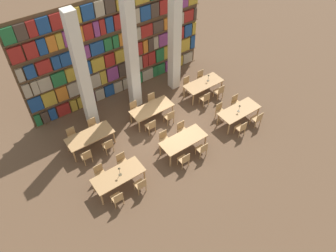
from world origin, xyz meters
TOP-DOWN VIEW (x-y plane):
  - ground_plane at (0.00, 0.00)m, footprint 40.00×40.00m
  - bookshelf_bank at (0.01, 4.23)m, footprint 10.10×0.35m
  - pillar_left at (-2.53, 2.84)m, footprint 0.50×0.50m
  - pillar_center at (0.00, 2.84)m, footprint 0.50×0.50m
  - pillar_right at (2.53, 2.84)m, footprint 0.50×0.50m
  - reading_table_0 at (-3.32, -1.29)m, footprint 2.16×0.93m
  - chair_0 at (-3.81, -2.04)m, footprint 0.42×0.40m
  - chair_1 at (-3.81, -0.54)m, footprint 0.42×0.40m
  - chair_2 at (-2.73, -2.04)m, footprint 0.42×0.40m
  - chair_3 at (-2.73, -0.54)m, footprint 0.42×0.40m
  - desk_lamp_0 at (-3.25, -1.33)m, footprint 0.14×0.14m
  - reading_table_1 at (0.04, -1.28)m, footprint 2.16×0.93m
  - chair_4 at (-0.48, -2.03)m, footprint 0.42×0.40m
  - chair_5 at (-0.48, -0.53)m, footprint 0.42×0.40m
  - chair_6 at (0.54, -2.03)m, footprint 0.42×0.40m
  - chair_7 at (0.54, -0.53)m, footprint 0.42×0.40m
  - reading_table_2 at (3.45, -1.34)m, footprint 2.16×0.93m
  - chair_8 at (2.90, -2.09)m, footprint 0.42×0.40m
  - chair_9 at (2.90, -0.59)m, footprint 0.42×0.40m
  - chair_10 at (3.99, -2.09)m, footprint 0.42×0.40m
  - chair_11 at (3.99, -0.59)m, footprint 0.42×0.40m
  - desk_lamp_1 at (3.36, -1.38)m, footprint 0.14×0.14m
  - reading_table_3 at (-3.30, 1.38)m, footprint 2.16×0.93m
  - chair_12 at (-3.87, 0.63)m, footprint 0.42×0.40m
  - chair_13 at (-3.87, 2.14)m, footprint 0.42×0.40m
  - chair_14 at (-2.80, 0.63)m, footprint 0.42×0.40m
  - chair_15 at (-2.80, 2.14)m, footprint 0.42×0.40m
  - reading_table_4 at (0.02, 1.28)m, footprint 2.16×0.93m
  - chair_16 at (-0.53, 0.53)m, footprint 0.42×0.40m
  - chair_17 at (-0.53, 2.03)m, footprint 0.42×0.40m
  - chair_18 at (0.56, 0.53)m, footprint 0.42×0.40m
  - chair_19 at (0.56, 2.03)m, footprint 0.42×0.40m
  - reading_table_5 at (3.38, 1.32)m, footprint 2.16×0.93m
  - chair_20 at (2.89, 0.57)m, footprint 0.42×0.40m
  - chair_21 at (2.89, 2.07)m, footprint 0.42×0.40m
  - chair_22 at (3.89, 0.57)m, footprint 0.42×0.40m
  - chair_23 at (3.89, 2.07)m, footprint 0.42×0.40m
  - desk_lamp_2 at (3.71, 1.34)m, footprint 0.14×0.14m

SIDE VIEW (x-z plane):
  - ground_plane at x=0.00m, z-range 0.00..0.00m
  - chair_0 at x=-3.81m, z-range 0.03..0.90m
  - chair_1 at x=-3.81m, z-range 0.03..0.90m
  - chair_2 at x=-2.73m, z-range 0.03..0.90m
  - chair_3 at x=-2.73m, z-range 0.03..0.90m
  - chair_4 at x=-0.48m, z-range 0.03..0.90m
  - chair_5 at x=-0.48m, z-range 0.03..0.90m
  - chair_6 at x=0.54m, z-range 0.03..0.90m
  - chair_7 at x=0.54m, z-range 0.03..0.90m
  - chair_8 at x=2.90m, z-range 0.03..0.90m
  - chair_9 at x=2.90m, z-range 0.03..0.90m
  - chair_10 at x=3.99m, z-range 0.03..0.90m
  - chair_11 at x=3.99m, z-range 0.03..0.90m
  - chair_12 at x=-3.87m, z-range 0.03..0.90m
  - chair_13 at x=-3.87m, z-range 0.03..0.90m
  - chair_14 at x=-2.80m, z-range 0.03..0.90m
  - chair_15 at x=-2.80m, z-range 0.03..0.90m
  - chair_16 at x=-0.53m, z-range 0.03..0.90m
  - chair_17 at x=-0.53m, z-range 0.03..0.90m
  - chair_18 at x=0.56m, z-range 0.03..0.90m
  - chair_19 at x=0.56m, z-range 0.03..0.90m
  - chair_20 at x=2.89m, z-range 0.03..0.90m
  - chair_21 at x=2.89m, z-range 0.03..0.90m
  - chair_22 at x=3.89m, z-range 0.03..0.90m
  - chair_23 at x=3.89m, z-range 0.03..0.90m
  - reading_table_0 at x=-3.32m, z-range 0.31..1.08m
  - reading_table_1 at x=0.04m, z-range 0.31..1.08m
  - reading_table_2 at x=3.45m, z-range 0.31..1.08m
  - reading_table_3 at x=-3.30m, z-range 0.31..1.08m
  - reading_table_4 at x=0.02m, z-range 0.31..1.08m
  - reading_table_5 at x=3.38m, z-range 0.31..1.08m
  - desk_lamp_1 at x=3.36m, z-range 0.84..1.25m
  - desk_lamp_2 at x=3.71m, z-range 0.84..1.25m
  - desk_lamp_0 at x=-3.25m, z-range 0.86..1.34m
  - bookshelf_bank at x=0.01m, z-range -0.07..5.43m
  - pillar_left at x=-2.53m, z-range 0.00..6.00m
  - pillar_center at x=0.00m, z-range 0.00..6.00m
  - pillar_right at x=2.53m, z-range 0.00..6.00m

